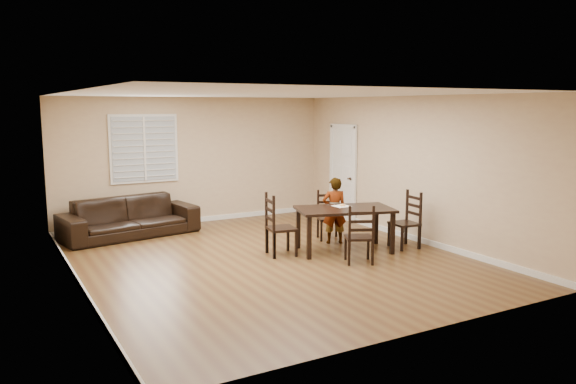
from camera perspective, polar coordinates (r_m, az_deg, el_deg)
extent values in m
plane|color=brown|center=(9.33, -1.85, -6.88)|extent=(7.00, 7.00, 0.00)
cube|color=#CCB48A|center=(12.26, -9.43, 3.17)|extent=(6.00, 0.04, 2.70)
cube|color=#CCB48A|center=(6.20, 13.12, -2.27)|extent=(6.00, 0.04, 2.70)
cube|color=#CCB48A|center=(8.15, -20.97, -0.03)|extent=(0.04, 7.00, 2.70)
cube|color=#CCB48A|center=(10.77, 12.46, 2.33)|extent=(0.04, 7.00, 2.70)
cube|color=white|center=(8.99, -1.93, 9.93)|extent=(6.00, 7.00, 0.04)
cube|color=white|center=(11.86, -14.39, 4.29)|extent=(1.40, 0.08, 1.40)
cube|color=white|center=(12.50, 5.61, 1.86)|extent=(0.06, 0.94, 2.05)
cylinder|color=#332114|center=(12.25, 6.29, 1.35)|extent=(0.06, 0.06, 0.02)
cube|color=white|center=(12.44, -9.25, -2.80)|extent=(6.00, 0.03, 0.10)
cube|color=white|center=(8.44, -20.39, -8.78)|extent=(0.03, 7.00, 0.10)
cube|color=white|center=(10.97, 12.18, -4.43)|extent=(0.03, 7.00, 0.10)
cube|color=black|center=(9.76, 5.78, -1.76)|extent=(1.82, 1.34, 0.05)
cube|color=black|center=(9.27, 2.16, -4.69)|extent=(0.09, 0.09, 0.72)
cube|color=black|center=(9.75, 10.57, -4.17)|extent=(0.09, 0.09, 0.72)
cube|color=black|center=(9.99, 1.04, -3.71)|extent=(0.09, 0.09, 0.72)
cube|color=black|center=(10.43, 8.93, -3.28)|extent=(0.09, 0.09, 0.72)
cube|color=black|center=(10.68, 4.19, -2.70)|extent=(0.53, 0.51, 0.04)
cube|color=black|center=(10.84, 4.00, -2.18)|extent=(0.40, 0.19, 0.93)
cube|color=black|center=(10.53, 3.41, -4.02)|extent=(0.05, 0.05, 0.38)
cube|color=black|center=(10.60, 5.33, -3.95)|extent=(0.05, 0.05, 0.38)
cube|color=black|center=(10.85, 3.06, -3.64)|extent=(0.05, 0.05, 0.38)
cube|color=black|center=(10.92, 4.92, -3.57)|extent=(0.05, 0.05, 0.38)
cube|color=black|center=(9.14, 7.23, -4.60)|extent=(0.57, 0.55, 0.04)
cube|color=black|center=(8.95, 7.45, -4.45)|extent=(0.41, 0.22, 0.96)
cube|color=black|center=(9.39, 8.14, -5.62)|extent=(0.05, 0.05, 0.40)
cube|color=black|center=(9.32, 5.87, -5.68)|extent=(0.05, 0.05, 0.40)
cube|color=black|center=(9.06, 8.58, -6.16)|extent=(0.05, 0.05, 0.40)
cube|color=black|center=(8.99, 6.22, -6.23)|extent=(0.05, 0.05, 0.40)
cube|color=black|center=(9.52, -0.68, -3.72)|extent=(0.52, 0.55, 0.04)
cube|color=black|center=(9.45, -1.84, -3.37)|extent=(0.12, 0.48, 1.06)
cube|color=black|center=(9.45, 0.84, -5.31)|extent=(0.05, 0.05, 0.44)
cube|color=black|center=(9.83, 0.00, -4.76)|extent=(0.05, 0.05, 0.44)
cube|color=black|center=(9.33, -1.38, -5.50)|extent=(0.05, 0.05, 0.44)
cube|color=black|center=(9.71, -2.14, -4.93)|extent=(0.05, 0.05, 0.44)
cube|color=black|center=(10.22, 11.74, -3.16)|extent=(0.46, 0.49, 0.04)
cube|color=black|center=(10.32, 12.62, -2.68)|extent=(0.08, 0.46, 1.02)
cube|color=black|center=(10.32, 10.23, -4.30)|extent=(0.04, 0.04, 0.42)
cube|color=black|center=(10.01, 11.51, -4.75)|extent=(0.04, 0.04, 0.42)
cube|color=black|center=(10.53, 11.87, -4.09)|extent=(0.04, 0.04, 0.42)
cube|color=black|center=(10.22, 13.18, -4.52)|extent=(0.04, 0.04, 0.42)
imported|color=gray|center=(10.33, 4.73, -1.89)|extent=(0.52, 0.44, 1.23)
cube|color=silver|center=(9.92, 5.45, -1.43)|extent=(0.28, 0.28, 0.00)
torus|color=#D4914C|center=(9.93, 5.56, -1.33)|extent=(0.10, 0.10, 0.03)
torus|color=silver|center=(9.93, 5.56, -1.27)|extent=(0.09, 0.09, 0.02)
imported|color=black|center=(11.31, -15.78, -2.49)|extent=(2.70, 1.42, 0.75)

